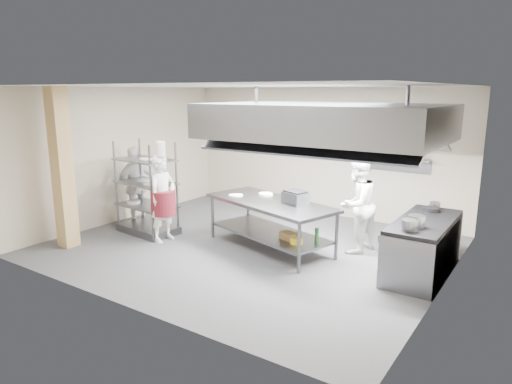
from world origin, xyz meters
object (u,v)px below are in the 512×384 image
Objects in this scene: pass_rack at (146,188)px; island at (270,225)px; cooking_range at (423,248)px; stockpot at (417,221)px; chef_line at (357,205)px; griddle at (295,198)px; chef_plating at (136,185)px; chef_head at (163,199)px.

island is at bearing 18.48° from pass_rack.
island is 2.73m from cooking_range.
stockpot is (2.69, -0.11, 0.53)m from island.
pass_rack is 1.08× the size of chef_line.
island is 0.74m from griddle.
pass_rack reaches higher than stockpot.
stockpot is (6.06, 0.12, 0.12)m from chef_plating.
chef_plating is at bearing -156.27° from griddle.
chef_head is at bearing -166.27° from cooking_range.
cooking_range is 7.99× the size of stockpot.
island is at bearing 177.69° from stockpot.
chef_head is 0.96× the size of chef_line.
pass_rack is 4.47× the size of griddle.
chef_line is 1.03× the size of chef_plating.
pass_rack is 1.11× the size of chef_plating.
island is 6.10× the size of griddle.
pass_rack is 0.71m from chef_head.
cooking_range is at bearing 23.36° from island.
chef_line is at bearing -65.70° from chef_head.
island is at bearing -51.17° from chef_line.
island is 1.36× the size of pass_rack.
island is 1.64m from chef_line.
cooking_range is 4.84m from chef_head.
pass_rack is at bearing -60.29° from chef_line.
griddle is (2.44, 0.92, 0.16)m from chef_head.
stockpot is (1.28, -0.83, 0.10)m from chef_line.
pass_rack is 7.64× the size of stockpot.
chef_head is (-4.68, -1.14, 0.43)m from cooking_range.
pass_rack reaches higher than griddle.
chef_line is at bearing 23.78° from pass_rack.
chef_head is 0.99× the size of chef_plating.
cooking_range is 6.12m from chef_plating.
island is 2.17m from chef_head.
griddle is at bearing -45.50° from chef_line.
cooking_range is at bearing 15.71° from pass_rack.
cooking_range is at bearing 85.34° from chef_line.
island is 1.51× the size of chef_plating.
cooking_range is 1.17× the size of chef_head.
chef_head is (0.68, -0.20, -0.10)m from pass_rack.
griddle is (-0.94, -0.61, 0.13)m from chef_line.
stockpot is at bearing 12.74° from griddle.
chef_head is at bearing -171.57° from stockpot.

